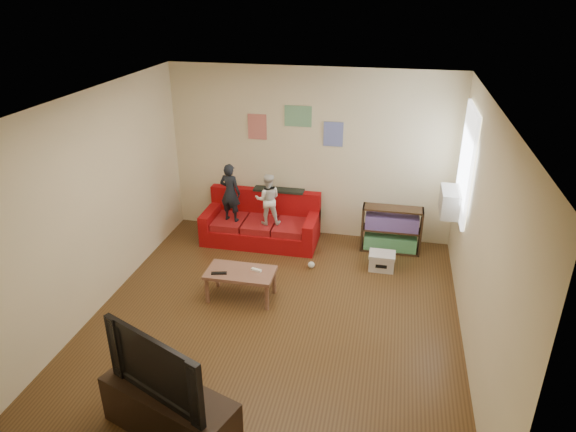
% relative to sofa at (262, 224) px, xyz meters
% --- Properties ---
extents(room_shell, '(4.52, 5.02, 2.72)m').
position_rel_sofa_xyz_m(room_shell, '(0.70, -2.06, 1.08)').
color(room_shell, brown).
rests_on(room_shell, ground).
extents(sofa, '(1.81, 0.83, 0.80)m').
position_rel_sofa_xyz_m(sofa, '(0.00, 0.00, 0.00)').
color(sofa, '#A20B0D').
rests_on(sofa, ground).
extents(child_a, '(0.38, 0.28, 0.93)m').
position_rel_sofa_xyz_m(child_a, '(-0.45, -0.16, 0.58)').
color(child_a, black).
rests_on(child_a, sofa).
extents(child_b, '(0.45, 0.39, 0.81)m').
position_rel_sofa_xyz_m(child_b, '(0.15, -0.16, 0.52)').
color(child_b, white).
rests_on(child_b, sofa).
extents(coffee_table, '(0.89, 0.49, 0.40)m').
position_rel_sofa_xyz_m(coffee_table, '(0.16, -1.69, 0.08)').
color(coffee_table, '#8A5B47').
rests_on(coffee_table, ground).
extents(remote, '(0.21, 0.10, 0.02)m').
position_rel_sofa_xyz_m(remote, '(-0.09, -1.81, 0.14)').
color(remote, black).
rests_on(remote, coffee_table).
extents(game_controller, '(0.15, 0.08, 0.03)m').
position_rel_sofa_xyz_m(game_controller, '(0.36, -1.64, 0.15)').
color(game_controller, white).
rests_on(game_controller, coffee_table).
extents(bookshelf, '(0.91, 0.27, 0.73)m').
position_rel_sofa_xyz_m(bookshelf, '(2.04, 0.05, 0.06)').
color(bookshelf, '#3C2818').
rests_on(bookshelf, ground).
extents(window, '(0.04, 1.08, 1.48)m').
position_rel_sofa_xyz_m(window, '(2.92, -0.41, 1.37)').
color(window, white).
rests_on(window, room_shell).
extents(ac_unit, '(0.28, 0.55, 0.35)m').
position_rel_sofa_xyz_m(ac_unit, '(2.80, -0.41, 0.81)').
color(ac_unit, '#B7B2A3').
rests_on(ac_unit, window).
extents(artwork_left, '(0.30, 0.01, 0.40)m').
position_rel_sofa_xyz_m(artwork_left, '(-0.15, 0.42, 1.48)').
color(artwork_left, '#D87266').
rests_on(artwork_left, room_shell).
extents(artwork_center, '(0.42, 0.01, 0.32)m').
position_rel_sofa_xyz_m(artwork_center, '(0.50, 0.42, 1.68)').
color(artwork_center, '#72B27F').
rests_on(artwork_center, room_shell).
extents(artwork_right, '(0.30, 0.01, 0.38)m').
position_rel_sofa_xyz_m(artwork_right, '(1.05, 0.42, 1.43)').
color(artwork_right, '#727FCC').
rests_on(artwork_right, room_shell).
extents(file_box, '(0.37, 0.29, 0.26)m').
position_rel_sofa_xyz_m(file_box, '(1.94, -0.56, -0.14)').
color(file_box, silver).
rests_on(file_box, ground).
extents(tv_stand, '(1.40, 0.86, 0.50)m').
position_rel_sofa_xyz_m(tv_stand, '(0.17, -3.97, -0.02)').
color(tv_stand, black).
rests_on(tv_stand, ground).
extents(television, '(1.11, 0.61, 0.66)m').
position_rel_sofa_xyz_m(television, '(0.17, -3.97, 0.56)').
color(television, black).
rests_on(television, tv_stand).
extents(tissue, '(0.12, 0.12, 0.10)m').
position_rel_sofa_xyz_m(tissue, '(0.93, -0.74, -0.22)').
color(tissue, silver).
rests_on(tissue, ground).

